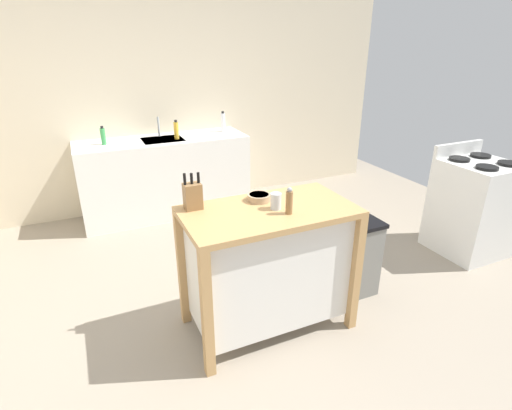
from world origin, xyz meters
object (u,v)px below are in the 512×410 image
Objects in this scene: bottle_dish_soap at (176,130)px; stove at (473,207)px; sink_faucet at (159,127)px; knife_block at (193,196)px; drinking_cup at (276,201)px; pepper_grinder at (289,201)px; kitchen_island at (268,263)px; bowl_ceramic_small at (259,197)px; bottle_hand_soap at (103,136)px; bottle_spray_cleaner at (223,122)px; trash_bin at (354,257)px.

bottle_dish_soap reaches higher than stove.
sink_faucet is 1.05× the size of bottle_dish_soap.
drinking_cup is (0.48, -0.22, -0.04)m from knife_block.
knife_block is 0.61m from pepper_grinder.
knife_block is (-0.44, 0.21, 0.49)m from kitchen_island.
kitchen_island is at bearing 124.29° from pepper_grinder.
sink_faucet reaches higher than bowl_ceramic_small.
stove reaches higher than bowl_ceramic_small.
kitchen_island is 0.50m from pepper_grinder.
sink_faucet is at bearing 12.61° from bottle_hand_soap.
knife_block reaches higher than bottle_hand_soap.
knife_block is 2.11m from bottle_hand_soap.
bottle_spray_cleaner reaches higher than bottle_dish_soap.
bowl_ceramic_small is 2.27m from sink_faucet.
kitchen_island is at bearing -25.13° from knife_block.
pepper_grinder reaches higher than stove.
drinking_cup reaches higher than trash_bin.
stove is at bearing -52.15° from bottle_spray_cleaner.
bottle_hand_soap is 0.19× the size of stove.
pepper_grinder is 0.84× the size of bottle_dish_soap.
knife_block is at bearing 173.72° from trash_bin.
knife_block reaches higher than trash_bin.
trash_bin is at bearing -83.79° from bottle_spray_cleaner.
bowl_ceramic_small is 0.16× the size of stove.
sink_faucet is at bearing 174.61° from bottle_spray_cleaner.
drinking_cup is at bearing -69.88° from bottle_hand_soap.
bottle_hand_soap is 0.93× the size of bottle_dish_soap.
drinking_cup is at bearing -173.48° from trash_bin.
sink_faucet is at bearing 94.58° from kitchen_island.
bottle_hand_soap is (-0.61, -0.14, -0.02)m from sink_faucet.
kitchen_island is 2.47m from bottle_hand_soap.
drinking_cup is 0.55× the size of bottle_hand_soap.
pepper_grinder is 0.73× the size of bottle_spray_cleaner.
sink_faucet is at bearing 96.17° from pepper_grinder.
trash_bin is at bearing -6.22° from bowl_ceramic_small.
bottle_spray_cleaner is at bearing 127.85° from stove.
pepper_grinder is at bearing -165.34° from trash_bin.
bottle_dish_soap is at bearing 92.20° from drinking_cup.
sink_faucet is 0.25m from bottle_dish_soap.
stove is (1.69, -2.17, -0.55)m from bottle_spray_cleaner.
drinking_cup is at bearing -22.25° from kitchen_island.
drinking_cup is at bearing 111.29° from pepper_grinder.
trash_bin is 2.64m from sink_faucet.
stove is (2.24, 0.18, -0.05)m from kitchen_island.
sink_faucet is (0.25, 2.21, 0.00)m from knife_block.
kitchen_island reaches higher than trash_bin.
bottle_hand_soap is at bearing -177.23° from bottle_spray_cleaner.
bottle_spray_cleaner reaches higher than bowl_ceramic_small.
knife_block is 1.26× the size of bottle_hand_soap.
sink_faucet is (-0.99, 2.35, 0.68)m from trash_bin.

